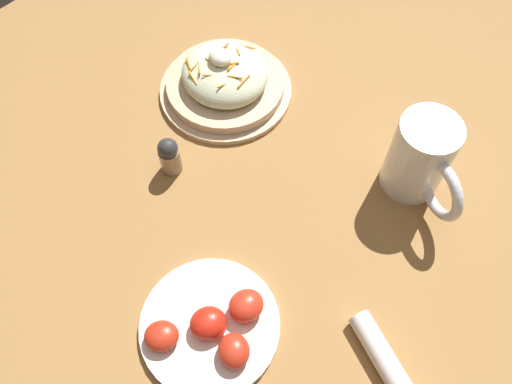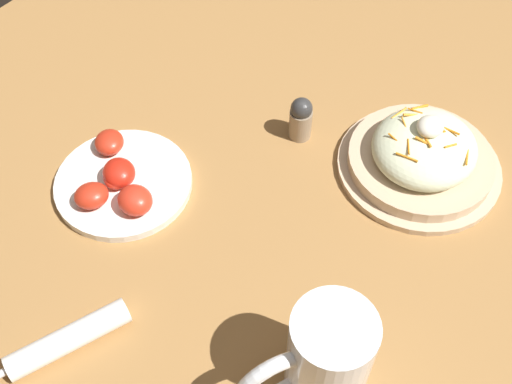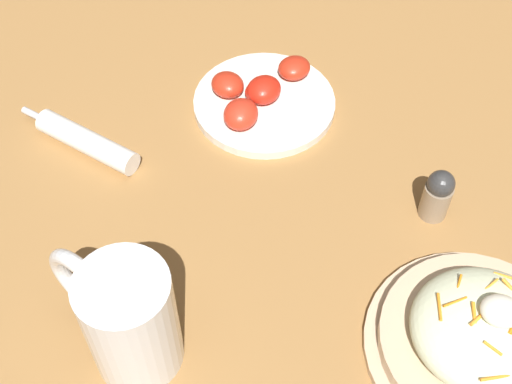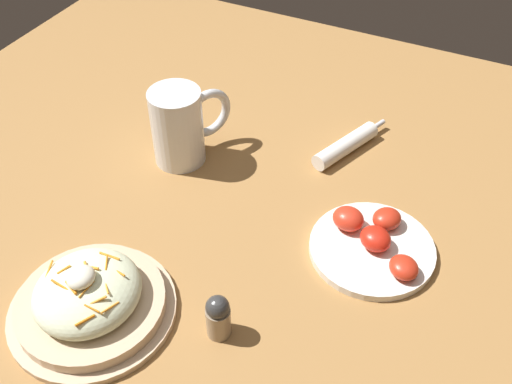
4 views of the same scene
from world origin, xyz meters
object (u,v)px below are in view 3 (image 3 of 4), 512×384
object	(u,v)px
salad_plate	(482,338)
salt_shaker	(438,194)
tomato_plate	(261,99)
napkin_roll	(86,141)
beer_mug	(129,322)

from	to	relation	value
salad_plate	salt_shaker	distance (m)	0.18
tomato_plate	salt_shaker	size ratio (longest dim) A/B	2.67
salad_plate	napkin_roll	world-z (taller)	salad_plate
napkin_roll	salt_shaker	xyz separation A→B (m)	(0.45, -0.02, 0.02)
napkin_roll	beer_mug	bearing A→B (deg)	-61.29
tomato_plate	napkin_roll	bearing A→B (deg)	-150.44
tomato_plate	salt_shaker	bearing A→B (deg)	-31.07
salad_plate	tomato_plate	size ratio (longest dim) A/B	1.21
tomato_plate	beer_mug	bearing A→B (deg)	-99.63
salad_plate	salt_shaker	size ratio (longest dim) A/B	3.24
salad_plate	tomato_plate	bearing A→B (deg)	131.94
beer_mug	napkin_roll	xyz separation A→B (m)	(-0.14, 0.26, -0.05)
salad_plate	napkin_roll	xyz separation A→B (m)	(-0.50, 0.20, -0.02)
salad_plate	beer_mug	world-z (taller)	beer_mug
beer_mug	napkin_roll	bearing A→B (deg)	118.71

